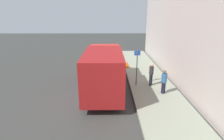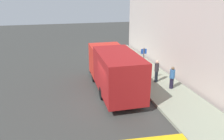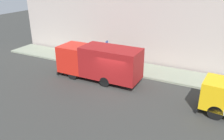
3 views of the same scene
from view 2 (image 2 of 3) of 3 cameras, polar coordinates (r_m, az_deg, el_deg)
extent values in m
plane|color=#353532|center=(14.22, -2.07, -8.55)|extent=(80.00, 80.00, 0.00)
cube|color=gray|center=(15.69, 14.84, -6.09)|extent=(3.28, 30.00, 0.17)
cube|color=#B8AAA2|center=(15.52, 23.62, 12.46)|extent=(0.50, 30.00, 10.43)
cube|color=red|center=(17.72, -1.57, 2.68)|extent=(2.41, 2.33, 2.32)
cube|color=black|center=(18.72, -2.34, 4.46)|extent=(2.03, 0.06, 1.30)
cube|color=maroon|center=(14.32, 1.58, -0.83)|extent=(2.42, 4.95, 2.58)
cube|color=black|center=(19.28, -2.32, -0.17)|extent=(2.32, 0.12, 0.24)
cylinder|color=black|center=(17.47, -4.59, -1.64)|extent=(0.30, 0.85, 0.85)
cylinder|color=black|center=(17.90, 2.09, -1.06)|extent=(0.30, 0.85, 0.85)
cylinder|color=black|center=(14.59, -2.48, -5.94)|extent=(0.30, 0.85, 0.85)
cylinder|color=black|center=(15.10, 5.42, -5.10)|extent=(0.30, 0.85, 0.85)
cylinder|color=black|center=(17.22, 11.27, -1.63)|extent=(0.33, 0.33, 0.86)
cylinder|color=#302C31|center=(16.98, 11.43, 0.68)|extent=(0.44, 0.44, 0.60)
sphere|color=#D9A487|center=(16.86, 11.52, 2.02)|extent=(0.23, 0.23, 0.23)
cylinder|color=black|center=(16.33, 15.02, -3.26)|extent=(0.38, 0.38, 0.78)
cylinder|color=#2F5D94|center=(16.09, 15.23, -0.97)|extent=(0.51, 0.51, 0.60)
sphere|color=brown|center=(15.95, 15.36, 0.42)|extent=(0.22, 0.22, 0.22)
cone|color=orange|center=(20.84, 2.69, 2.08)|extent=(0.45, 0.45, 0.65)
cylinder|color=#4C5156|center=(16.57, 8.01, 1.08)|extent=(0.08, 0.08, 2.69)
cube|color=blue|center=(16.29, 8.16, 4.77)|extent=(0.44, 0.03, 0.36)
camera|label=1|loc=(4.69, 47.07, -2.92)|focal=28.96mm
camera|label=3|loc=(13.41, -86.33, 9.90)|focal=37.16mm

